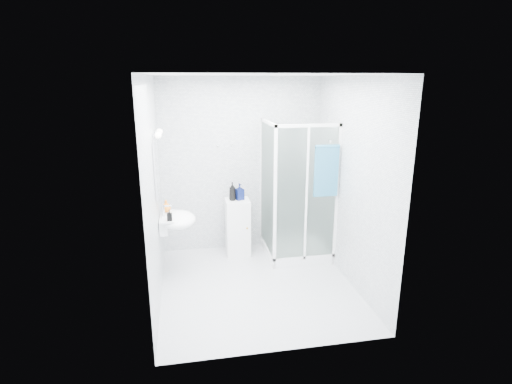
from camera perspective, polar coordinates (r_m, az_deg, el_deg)
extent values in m
cube|color=silver|center=(4.77, 0.17, 0.58)|extent=(2.40, 2.60, 2.60)
cube|color=silver|center=(5.26, 0.16, -13.19)|extent=(2.40, 2.60, 0.01)
cube|color=white|center=(4.60, 0.18, 16.37)|extent=(2.40, 2.60, 0.01)
cube|color=white|center=(6.13, 5.66, -8.25)|extent=(0.90, 0.90, 0.12)
cube|color=white|center=(5.52, 1.84, 9.86)|extent=(0.04, 0.90, 0.04)
cube|color=white|center=(5.22, 7.54, 9.39)|extent=(0.90, 0.04, 0.04)
cube|color=white|center=(5.31, 2.73, -1.21)|extent=(0.04, 0.04, 2.00)
cube|color=white|center=(5.70, 1.66, 0.41)|extent=(0.02, 0.82, 1.84)
cube|color=white|center=(5.40, 7.21, -0.59)|extent=(0.82, 0.02, 1.84)
cube|color=white|center=(5.41, 7.18, -0.56)|extent=(0.03, 0.04, 1.84)
cylinder|color=silver|center=(6.10, 4.98, 4.38)|extent=(0.02, 0.02, 1.00)
cylinder|color=silver|center=(5.99, 5.16, 8.73)|extent=(0.09, 0.05, 0.09)
cylinder|color=silver|center=(6.20, 5.29, 1.73)|extent=(0.12, 0.04, 0.12)
cylinder|color=silver|center=(5.30, 10.50, 7.18)|extent=(0.03, 0.05, 0.03)
cube|color=white|center=(5.30, -13.01, -4.51)|extent=(0.10, 0.40, 0.18)
ellipsoid|color=white|center=(5.27, -11.09, -3.91)|extent=(0.46, 0.56, 0.20)
cube|color=white|center=(5.26, -12.42, -3.46)|extent=(0.16, 0.50, 0.02)
cylinder|color=silver|center=(5.24, -13.13, -2.66)|extent=(0.04, 0.04, 0.16)
cylinder|color=silver|center=(5.21, -12.63, -1.96)|extent=(0.12, 0.02, 0.02)
cube|color=white|center=(5.09, -14.04, 3.41)|extent=(0.02, 0.60, 0.70)
cylinder|color=silver|center=(4.86, -14.29, 7.86)|extent=(0.05, 0.04, 0.04)
sphere|color=white|center=(4.86, -13.82, 7.88)|extent=(0.08, 0.08, 0.08)
cylinder|color=silver|center=(5.18, -14.08, 8.33)|extent=(0.05, 0.04, 0.04)
sphere|color=white|center=(5.18, -13.64, 8.36)|extent=(0.08, 0.08, 0.08)
cylinder|color=silver|center=(5.89, -5.49, 6.63)|extent=(0.02, 0.04, 0.02)
sphere|color=silver|center=(5.86, -5.47, 6.59)|extent=(0.03, 0.03, 0.03)
cylinder|color=silver|center=(5.91, -3.55, 6.70)|extent=(0.02, 0.04, 0.02)
sphere|color=silver|center=(5.88, -3.52, 6.66)|extent=(0.03, 0.03, 0.03)
cube|color=white|center=(5.99, -2.62, -5.01)|extent=(0.35, 0.35, 0.85)
cube|color=white|center=(5.84, -2.39, -5.59)|extent=(0.31, 0.01, 0.72)
sphere|color=#BE841A|center=(5.82, -1.28, -5.19)|extent=(0.03, 0.03, 0.03)
cube|color=#256A8F|center=(5.35, 10.01, 2.88)|extent=(0.33, 0.04, 0.67)
cylinder|color=#256A8F|center=(5.29, 10.18, 6.42)|extent=(0.33, 0.05, 0.05)
imported|color=black|center=(5.80, -3.39, 0.09)|extent=(0.12, 0.12, 0.27)
imported|color=#0C1649|center=(5.83, -2.36, 0.04)|extent=(0.14, 0.14, 0.24)
imported|color=orange|center=(5.39, -12.72, -1.96)|extent=(0.15, 0.15, 0.16)
imported|color=black|center=(5.05, -12.26, -3.27)|extent=(0.06, 0.06, 0.14)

